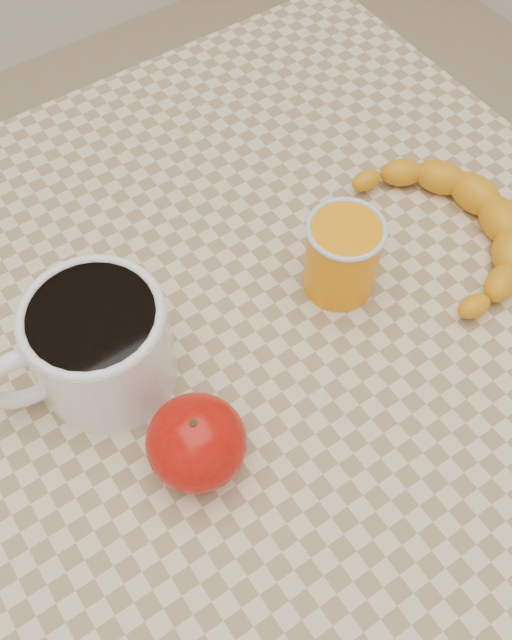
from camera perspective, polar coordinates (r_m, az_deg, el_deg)
ground at (r=1.36m, az=-0.00°, el=-17.61°), size 3.00×3.00×0.00m
table at (r=0.74m, az=-0.00°, el=-4.38°), size 0.80×0.80×0.75m
coffee_mug at (r=0.61m, az=-12.64°, el=-1.90°), size 0.17×0.13×0.10m
orange_juice_glass at (r=0.67m, az=6.91°, el=5.13°), size 0.07×0.07×0.09m
apple at (r=0.58m, az=-4.79°, el=-9.73°), size 0.11×0.11×0.08m
banana at (r=0.74m, az=15.37°, el=7.19°), size 0.29×0.33×0.04m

